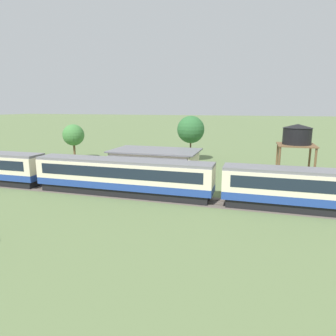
% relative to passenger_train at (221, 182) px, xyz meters
% --- Properties ---
extents(passenger_train, '(87.30, 3.15, 4.15)m').
position_rel_passenger_train_xyz_m(passenger_train, '(0.00, 0.00, 0.00)').
color(passenger_train, '#234293').
rests_on(passenger_train, ground_plane).
extents(railway_track, '(137.27, 3.60, 0.04)m').
position_rel_passenger_train_xyz_m(railway_track, '(-8.54, 0.00, -2.29)').
color(railway_track, '#665B51').
rests_on(railway_track, ground_plane).
extents(station_building, '(12.93, 8.91, 3.71)m').
position_rel_passenger_train_xyz_m(station_building, '(-10.99, 10.98, -0.42)').
color(station_building, beige).
rests_on(station_building, ground_plane).
extents(water_tower, '(4.72, 4.72, 7.81)m').
position_rel_passenger_train_xyz_m(water_tower, '(8.40, 11.71, 3.91)').
color(water_tower, brown).
rests_on(water_tower, ground_plane).
extents(yard_tree_0, '(5.00, 5.00, 8.36)m').
position_rel_passenger_train_xyz_m(yard_tree_0, '(-8.32, 23.43, 3.55)').
color(yard_tree_0, '#4C3823').
rests_on(yard_tree_0, ground_plane).
extents(yard_tree_1, '(4.04, 4.04, 6.71)m').
position_rel_passenger_train_xyz_m(yard_tree_1, '(-30.13, 18.90, 2.36)').
color(yard_tree_1, brown).
rests_on(yard_tree_1, ground_plane).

